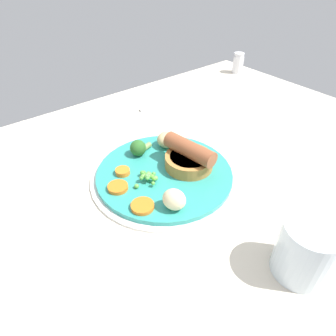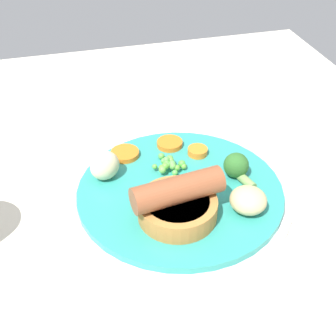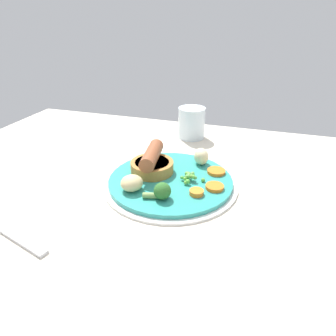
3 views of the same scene
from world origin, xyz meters
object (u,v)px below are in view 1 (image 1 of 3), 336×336
carrot_slice_1 (143,206)px  salt_shaker (238,63)px  carrot_slice_2 (118,187)px  drinking_glass (306,250)px  potato_chunk_0 (174,199)px  sausage_pudding (189,157)px  carrot_slice_0 (123,171)px  fork (171,104)px  dinner_plate (166,176)px  pea_pile (148,177)px  broccoli_floret_near (139,148)px  potato_chunk_2 (168,139)px

carrot_slice_1 → salt_shaker: bearing=-151.3°
carrot_slice_2 → drinking_glass: drinking_glass is taller
potato_chunk_0 → salt_shaker: size_ratio=0.60×
sausage_pudding → potato_chunk_0: size_ratio=2.79×
drinking_glass → sausage_pudding: bearing=-95.6°
carrot_slice_0 → carrot_slice_2: size_ratio=0.76×
carrot_slice_0 → carrot_slice_1: 10.05cm
fork → dinner_plate: bearing=65.2°
carrot_slice_2 → salt_shaker: bearing=-156.4°
potato_chunk_0 → carrot_slice_2: bearing=-64.0°
drinking_glass → dinner_plate: bearing=-85.5°
carrot_slice_1 → pea_pile: bearing=-133.0°
carrot_slice_0 → drinking_glass: size_ratio=0.31×
sausage_pudding → carrot_slice_1: (13.48, 3.69, -1.81)cm
broccoli_floret_near → carrot_slice_0: bearing=13.8°
carrot_slice_1 → dinner_plate: bearing=-150.4°
sausage_pudding → drinking_glass: 26.16cm
dinner_plate → fork: 31.40cm
dinner_plate → broccoli_floret_near: 8.53cm
carrot_slice_1 → salt_shaker: salt_shaker is taller
carrot_slice_2 → drinking_glass: 31.31cm
carrot_slice_2 → sausage_pudding: bearing=168.4°
carrot_slice_1 → carrot_slice_2: bearing=-83.4°
sausage_pudding → drinking_glass: bearing=166.2°
drinking_glass → broccoli_floret_near: bearing=-85.7°
potato_chunk_2 → carrot_slice_2: bearing=19.1°
dinner_plate → drinking_glass: (-2.15, 27.32, 3.82)cm
carrot_slice_2 → pea_pile: bearing=163.7°
potato_chunk_0 → broccoli_floret_near: bearing=-104.2°
pea_pile → potato_chunk_0: (0.61, 8.30, 0.89)cm
carrot_slice_0 → salt_shaker: size_ratio=0.42×
carrot_slice_0 → dinner_plate: bearing=143.7°
carrot_slice_1 → sausage_pudding: bearing=-164.7°
pea_pile → broccoli_floret_near: bearing=-113.6°
carrot_slice_2 → salt_shaker: size_ratio=0.55×
sausage_pudding → potato_chunk_2: (-1.30, -8.31, -0.61)cm
sausage_pudding → potato_chunk_2: 8.44cm
sausage_pudding → carrot_slice_1: size_ratio=2.82×
broccoli_floret_near → carrot_slice_0: size_ratio=1.96×
carrot_slice_1 → drinking_glass: drinking_glass is taller
salt_shaker → carrot_slice_0: bearing=22.0°
fork → salt_shaker: salt_shaker is taller
carrot_slice_2 → drinking_glass: size_ratio=0.41×
dinner_plate → salt_shaker: salt_shaker is taller
pea_pile → potato_chunk_0: 8.37cm
carrot_slice_0 → broccoli_floret_near: bearing=-150.9°
potato_chunk_0 → fork: 40.90cm
dinner_plate → potato_chunk_2: 9.54cm
drinking_glass → carrot_slice_1: bearing=-64.0°
carrot_slice_0 → salt_shaker: 65.38cm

